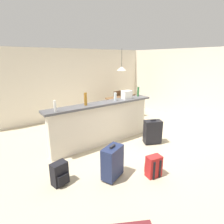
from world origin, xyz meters
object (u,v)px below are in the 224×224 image
Objects in this scene: bottle_green at (138,91)px; grocery_bag at (127,95)px; bottle_amber at (86,99)px; suitcase_upright_black at (153,132)px; pendant_lamp at (122,69)px; dining_table at (123,100)px; bottle_white at (55,106)px; dining_chair_near_partition at (133,107)px; backpack_red at (153,166)px; suitcase_upright_navy at (112,162)px; backpack_black at (60,174)px; dining_chair_far_side at (115,101)px; bottle_clear at (115,97)px.

bottle_green is 1.05× the size of grocery_bag.
suitcase_upright_black is (1.52, -0.76, -0.93)m from bottle_amber.
grocery_bag is at bearing -124.57° from pendant_lamp.
bottle_amber is at bearing -147.91° from dining_table.
bottle_white is at bearing 163.75° from suitcase_upright_black.
backpack_red is (-1.90, -2.67, -0.31)m from dining_chair_near_partition.
suitcase_upright_navy is (-0.20, -1.34, -0.93)m from bottle_amber.
dining_table is 2.62× the size of backpack_black.
dining_chair_far_side is 4.26m from backpack_red.
grocery_bag reaches higher than bottle_clear.
bottle_clear is (1.63, 0.09, -0.01)m from bottle_white.
grocery_bag reaches higher than dining_chair_far_side.
dining_table is 0.57m from dining_chair_far_side.
grocery_bag is at bearing 109.47° from suitcase_upright_black.
bottle_amber is at bearing -158.62° from dining_chair_near_partition.
bottle_green is 0.29× the size of dining_chair_near_partition.
suitcase_upright_black is at bearing 42.96° from backpack_red.
backpack_black is (-0.30, -0.83, -1.03)m from bottle_white.
dining_table is 1.64× the size of suitcase_upright_navy.
bottle_white reaches higher than grocery_bag.
grocery_bag reaches higher than backpack_red.
bottle_clear is 0.19× the size of dining_table.
dining_chair_far_side is (0.66, 1.97, -0.73)m from bottle_green.
backpack_black is (-1.07, -0.93, -1.06)m from bottle_amber.
backpack_black is at bearing -151.58° from dining_chair_near_partition.
bottle_green is at bearing -108.63° from dining_chair_far_side.
bottle_green reaches higher than suitcase_upright_navy.
suitcase_upright_navy reaches higher than backpack_red.
bottle_clear is 0.22× the size of dining_chair_near_partition.
dining_chair_far_side is 2.21× the size of backpack_red.
dining_table is 0.57m from dining_chair_near_partition.
suitcase_upright_black is 1.81m from suitcase_upright_navy.
dining_chair_near_partition is 1.39× the size of suitcase_upright_navy.
bottle_green is 0.25× the size of dining_table.
suitcase_upright_navy is (0.86, -0.41, 0.13)m from backpack_black.
grocery_bag is at bearing 65.56° from backpack_red.
bottle_green is 0.50m from grocery_bag.
dining_chair_far_side reaches higher than backpack_black.
backpack_black is at bearing -176.32° from suitcase_upright_black.
backpack_red is 0.63× the size of suitcase_upright_navy.
dining_table is 1.36× the size of pendant_lamp.
backpack_red is at bearing -31.67° from suitcase_upright_navy.
bottle_clear is 0.49× the size of backpack_black.
bottle_clear is (0.86, -0.00, -0.05)m from bottle_amber.
pendant_lamp reaches higher than suitcase_upright_black.
pendant_lamp is (0.58, 1.49, 0.56)m from bottle_green.
bottle_clear is at bearing -175.61° from bottle_green.
bottle_white is 3.55m from dining_table.
pendant_lamp is at bearing 70.77° from suitcase_upright_black.
dining_table is at bearing 32.09° from bottle_amber.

